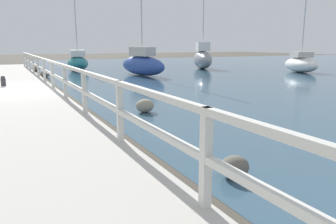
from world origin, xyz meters
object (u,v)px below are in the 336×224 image
object	(u,v)px
mooring_bollard	(3,81)
sailboat_teal	(78,62)
sailboat_blue	(142,64)
sailboat_white	(301,64)
sailboat_gray	(203,58)

from	to	relation	value
mooring_bollard	sailboat_teal	bearing A→B (deg)	63.29
sailboat_blue	sailboat_white	world-z (taller)	sailboat_blue
sailboat_teal	sailboat_white	bearing A→B (deg)	-25.92
sailboat_blue	mooring_bollard	bearing A→B (deg)	-162.73
sailboat_white	sailboat_gray	xyz separation A→B (m)	(-4.21, 6.13, 0.23)
sailboat_blue	sailboat_gray	world-z (taller)	sailboat_blue
mooring_bollard	sailboat_white	world-z (taller)	sailboat_white
sailboat_gray	sailboat_teal	bearing A→B (deg)	-173.71
sailboat_teal	sailboat_white	distance (m)	16.30
mooring_bollard	sailboat_blue	distance (m)	8.90
mooring_bollard	sailboat_teal	xyz separation A→B (m)	(5.22, 10.38, 0.18)
sailboat_white	sailboat_teal	bearing A→B (deg)	167.43
mooring_bollard	sailboat_blue	size ratio (longest dim) A/B	0.06
sailboat_teal	sailboat_blue	distance (m)	6.85
mooring_bollard	sailboat_gray	bearing A→B (deg)	27.06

